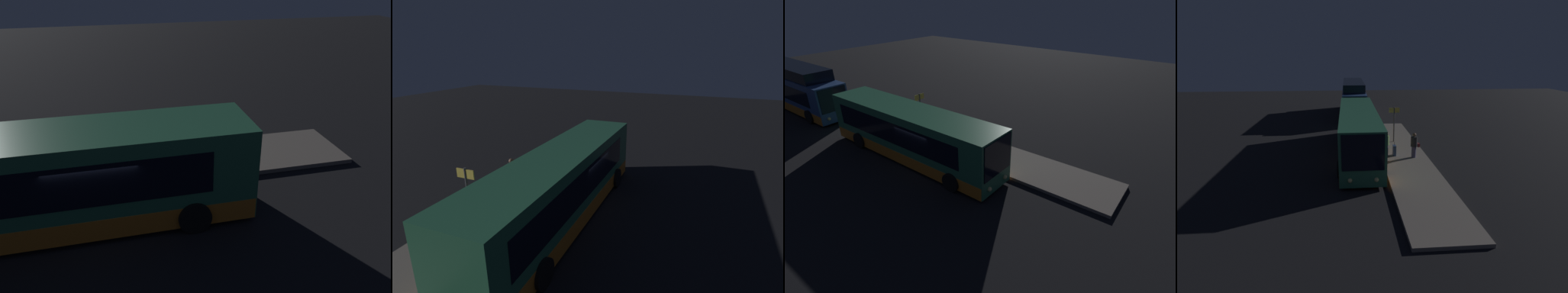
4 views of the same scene
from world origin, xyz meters
TOP-DOWN VIEW (x-y plane):
  - ground at (0.00, 0.00)m, footprint 80.00×80.00m
  - platform at (0.00, 3.15)m, footprint 20.00×3.11m
  - bus_lead at (-1.40, 0.15)m, footprint 12.40×2.76m
  - passenger_boarding at (-0.29, 1.95)m, footprint 0.42×0.59m
  - passenger_waiting at (0.21, 3.75)m, footprint 0.57×0.70m
  - suitcase at (-0.28, 2.52)m, footprint 0.40×0.21m

SIDE VIEW (x-z plane):
  - ground at x=0.00m, z-range 0.00..0.00m
  - platform at x=0.00m, z-range 0.00..0.17m
  - suitcase at x=-0.28m, z-range 0.06..1.00m
  - passenger_boarding at x=-0.29m, z-range 0.23..1.86m
  - passenger_waiting at x=0.21m, z-range 0.22..1.89m
  - bus_lead at x=-1.40m, z-range -0.01..3.11m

